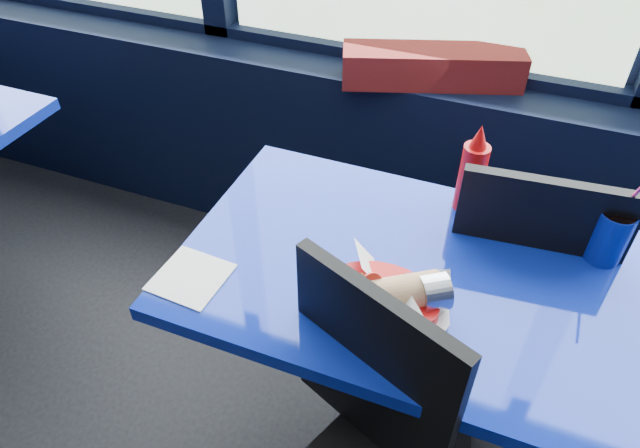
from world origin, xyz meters
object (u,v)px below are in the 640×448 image
at_px(ketchup_bottle, 472,173).
at_px(soda_cup, 610,234).
at_px(near_table, 421,323).
at_px(food_basket, 383,298).
at_px(planter_box, 432,66).
at_px(chair_near_back, 525,270).

distance_m(ketchup_bottle, soda_cup, 0.35).
bearing_deg(near_table, ketchup_bottle, 84.22).
xyz_separation_m(food_basket, ketchup_bottle, (0.10, 0.43, 0.08)).
xyz_separation_m(near_table, planter_box, (-0.21, 0.84, 0.29)).
bearing_deg(planter_box, ketchup_bottle, -86.14).
xyz_separation_m(chair_near_back, food_basket, (-0.30, -0.46, 0.24)).
relative_size(near_table, food_basket, 3.98).
bearing_deg(planter_box, food_basket, -101.25).
bearing_deg(planter_box, near_table, -95.07).
relative_size(planter_box, ketchup_bottle, 2.38).
height_order(planter_box, soda_cup, soda_cup).
height_order(near_table, chair_near_back, chair_near_back).
bearing_deg(ketchup_bottle, near_table, -95.78).
distance_m(near_table, soda_cup, 0.50).
relative_size(chair_near_back, planter_box, 1.57).
distance_m(chair_near_back, planter_box, 0.75).
distance_m(chair_near_back, soda_cup, 0.33).
relative_size(chair_near_back, ketchup_bottle, 3.74).
height_order(chair_near_back, planter_box, chair_near_back).
xyz_separation_m(chair_near_back, ketchup_bottle, (-0.20, -0.04, 0.32)).
height_order(food_basket, soda_cup, soda_cup).
bearing_deg(chair_near_back, ketchup_bottle, 5.28).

